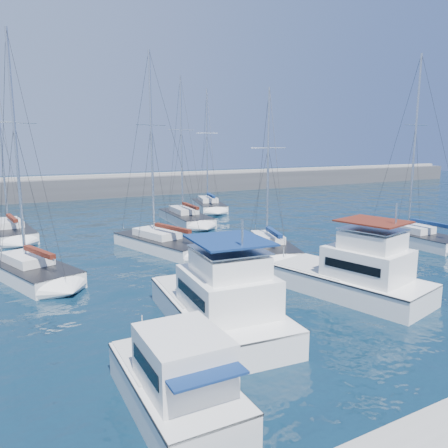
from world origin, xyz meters
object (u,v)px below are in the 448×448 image
motor_yacht_port_outer (177,384)px  sailboat_back_b (185,217)px  sailboat_back_a (10,232)px  sailboat_mid_a (31,271)px  motor_yacht_stbd_inner (356,276)px  motor_yacht_port_inner (221,305)px  sailboat_mid_b (161,243)px  sailboat_mid_e (415,238)px  sailboat_mid_c (269,248)px  sailboat_back_c (209,205)px

motor_yacht_port_outer → sailboat_back_b: 33.30m
sailboat_back_a → sailboat_back_b: bearing=-7.6°
sailboat_mid_a → motor_yacht_stbd_inner: bearing=-56.0°
motor_yacht_port_inner → sailboat_mid_b: 15.58m
sailboat_mid_e → sailboat_back_a: bearing=147.2°
motor_yacht_port_outer → sailboat_mid_e: sailboat_mid_e is taller
sailboat_mid_a → sailboat_back_b: 21.19m
motor_yacht_stbd_inner → sailboat_mid_c: size_ratio=0.73×
sailboat_mid_e → motor_yacht_stbd_inner: bearing=-153.2°
motor_yacht_port_inner → sailboat_mid_e: size_ratio=0.60×
motor_yacht_stbd_inner → sailboat_mid_e: size_ratio=0.59×
motor_yacht_port_inner → sailboat_back_b: sailboat_back_b is taller
motor_yacht_port_inner → sailboat_mid_e: sailboat_mid_e is taller
sailboat_mid_c → sailboat_back_a: (-16.49, 16.16, 0.03)m
sailboat_mid_a → sailboat_mid_e: size_ratio=0.97×
sailboat_mid_a → sailboat_mid_e: (28.78, -4.95, 0.01)m
sailboat_mid_c → sailboat_back_b: (0.16, 15.61, 0.01)m
motor_yacht_port_inner → sailboat_mid_c: 13.72m
motor_yacht_port_inner → motor_yacht_stbd_inner: same height
sailboat_mid_e → sailboat_back_b: bearing=124.4°
sailboat_mid_a → sailboat_mid_c: size_ratio=1.20×
sailboat_mid_a → sailboat_back_c: (22.59, 20.47, -0.01)m
motor_yacht_port_inner → sailboat_mid_a: (-6.67, 11.98, -0.60)m
motor_yacht_stbd_inner → sailboat_mid_b: (-5.44, 15.06, -0.61)m
motor_yacht_port_outer → motor_yacht_stbd_inner: (12.55, 5.02, 0.19)m
sailboat_mid_c → sailboat_mid_a: bearing=-168.7°
motor_yacht_port_outer → sailboat_mid_c: size_ratio=0.49×
motor_yacht_port_inner → sailboat_back_b: 27.28m
motor_yacht_port_outer → sailboat_mid_b: (7.12, 20.07, -0.42)m
motor_yacht_port_outer → motor_yacht_port_inner: (4.14, 4.80, 0.19)m
sailboat_back_c → motor_yacht_stbd_inner: bearing=-87.6°
motor_yacht_port_inner → sailboat_mid_a: size_ratio=0.62×
motor_yacht_stbd_inner → sailboat_back_b: 25.33m
motor_yacht_stbd_inner → sailboat_mid_b: 16.02m
sailboat_back_a → sailboat_back_c: bearing=9.8°
sailboat_back_c → sailboat_mid_c: bearing=-90.5°
sailboat_mid_a → sailboat_back_c: sailboat_back_c is taller
sailboat_mid_e → sailboat_back_a: sailboat_back_a is taller
motor_yacht_stbd_inner → sailboat_mid_a: 19.13m
sailboat_mid_c → sailboat_back_c: 23.45m
motor_yacht_port_outer → sailboat_back_c: size_ratio=0.40×
motor_yacht_stbd_inner → sailboat_back_a: 30.11m
motor_yacht_port_inner → sailboat_mid_c: bearing=52.1°
motor_yacht_port_inner → sailboat_back_b: (9.64, 25.52, -0.62)m
sailboat_mid_b → sailboat_back_c: sailboat_mid_b is taller
sailboat_mid_a → sailboat_back_b: bearing=21.6°
sailboat_back_b → sailboat_back_c: 9.36m
sailboat_mid_b → sailboat_back_c: size_ratio=1.01×
motor_yacht_port_outer → sailboat_mid_b: 21.30m
motor_yacht_stbd_inner → sailboat_back_c: bearing=63.7°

